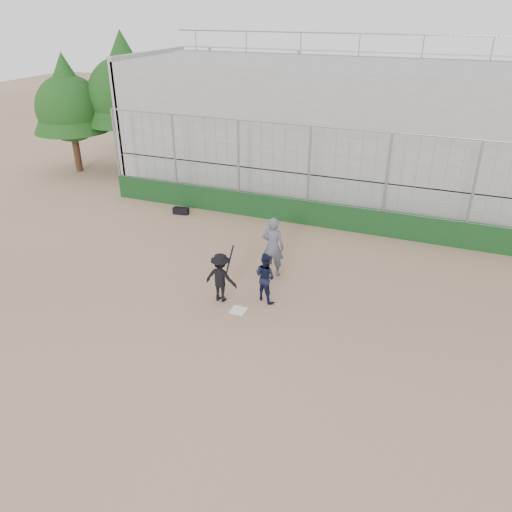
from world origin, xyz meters
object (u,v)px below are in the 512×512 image
at_px(catcher_crouched, 265,285).
at_px(umpire, 273,250).
at_px(equipment_bag, 181,211).
at_px(batter_at_plate, 221,277).

bearing_deg(catcher_crouched, umpire, 101.87).
bearing_deg(catcher_crouched, equipment_bag, 138.25).
bearing_deg(umpire, equipment_bag, -36.25).
height_order(batter_at_plate, catcher_crouched, batter_at_plate).
relative_size(umpire, equipment_bag, 2.63).
xyz_separation_m(batter_at_plate, equipment_bag, (-4.59, 5.68, -0.63)).
bearing_deg(batter_at_plate, catcher_crouched, 20.97).
distance_m(umpire, equipment_bag, 6.61).
bearing_deg(batter_at_plate, umpire, 66.75).
height_order(catcher_crouched, umpire, umpire).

